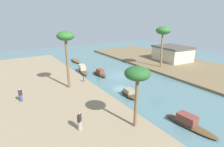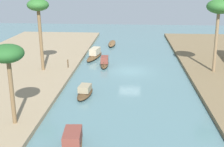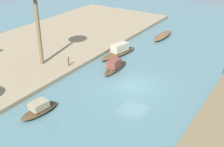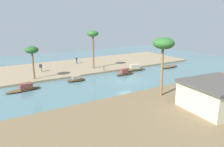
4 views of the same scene
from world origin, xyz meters
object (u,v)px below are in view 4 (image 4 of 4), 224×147
at_px(sampan_with_tall_canopy, 24,88).
at_px(palm_tree_left_near, 93,36).
at_px(sampan_downstream_large, 125,73).
at_px(palm_tree_right_tall, 164,45).
at_px(sampan_open_hull, 76,79).
at_px(sampan_midstream, 134,69).
at_px(sampan_with_red_awning, 169,67).
at_px(palm_tree_left_far, 32,51).
at_px(mooring_post, 104,68).
at_px(riverside_building, 218,95).
at_px(person_on_near_bank, 77,60).
at_px(person_by_mooring, 41,68).

relative_size(sampan_with_tall_canopy, palm_tree_left_near, 0.67).
xyz_separation_m(sampan_downstream_large, palm_tree_right_tall, (2.48, 12.26, 6.73)).
bearing_deg(sampan_open_hull, sampan_with_tall_canopy, 10.97).
relative_size(sampan_midstream, sampan_with_red_awning, 1.15).
height_order(sampan_with_tall_canopy, palm_tree_left_far, palm_tree_left_far).
bearing_deg(sampan_midstream, palm_tree_left_near, -25.07).
distance_m(sampan_downstream_large, mooring_post, 4.64).
xyz_separation_m(sampan_open_hull, palm_tree_right_tall, (-7.00, 13.07, 6.79)).
relative_size(sampan_with_tall_canopy, palm_tree_right_tall, 0.67).
distance_m(sampan_downstream_large, palm_tree_left_far, 16.90).
bearing_deg(mooring_post, sampan_downstream_large, 119.71).
xyz_separation_m(sampan_with_red_awning, riverside_building, (11.50, 18.68, 1.70)).
xyz_separation_m(sampan_with_tall_canopy, riverside_building, (-18.06, 18.88, 1.57)).
relative_size(palm_tree_left_near, palm_tree_left_far, 1.38).
bearing_deg(sampan_with_tall_canopy, sampan_with_red_awning, 174.79).
bearing_deg(riverside_building, sampan_downstream_large, -84.09).
xyz_separation_m(sampan_midstream, palm_tree_left_near, (6.81, -4.92, 6.56)).
bearing_deg(sampan_with_tall_canopy, palm_tree_left_far, -122.20).
relative_size(sampan_midstream, mooring_post, 5.71).
bearing_deg(palm_tree_left_near, sampan_downstream_large, 116.39).
relative_size(mooring_post, riverside_building, 0.12).
bearing_deg(mooring_post, riverside_building, 96.24).
distance_m(sampan_open_hull, palm_tree_left_near, 10.80).
height_order(person_on_near_bank, riverside_building, riverside_building).
bearing_deg(sampan_with_red_awning, palm_tree_left_far, -9.21).
distance_m(sampan_with_tall_canopy, person_by_mooring, 10.11).
bearing_deg(sampan_downstream_large, riverside_building, 88.27).
relative_size(sampan_midstream, palm_tree_right_tall, 0.70).
relative_size(sampan_midstream, palm_tree_left_far, 0.96).
relative_size(sampan_with_red_awning, person_by_mooring, 2.74).
relative_size(sampan_midstream, sampan_downstream_large, 1.33).
relative_size(sampan_with_tall_canopy, person_by_mooring, 3.05).
xyz_separation_m(mooring_post, palm_tree_left_far, (13.22, -0.71, 4.37)).
height_order(sampan_open_hull, person_on_near_bank, person_on_near_bank).
bearing_deg(sampan_open_hull, sampan_midstream, -169.45).
relative_size(person_on_near_bank, palm_tree_right_tall, 0.20).
bearing_deg(sampan_with_tall_canopy, palm_tree_left_near, -160.93).
bearing_deg(mooring_post, palm_tree_right_tall, 89.31).
distance_m(sampan_midstream, palm_tree_left_near, 10.66).
bearing_deg(sampan_with_red_awning, person_on_near_bank, -37.86).
bearing_deg(palm_tree_left_near, sampan_with_red_awning, 156.06).
height_order(sampan_downstream_large, palm_tree_left_near, palm_tree_left_near).
bearing_deg(person_by_mooring, palm_tree_left_near, -149.65).
bearing_deg(sampan_midstream, palm_tree_left_far, 1.79).
distance_m(sampan_with_tall_canopy, riverside_building, 26.17).
bearing_deg(mooring_post, person_on_near_bank, -75.90).
distance_m(sampan_open_hull, palm_tree_left_far, 8.66).
height_order(person_by_mooring, riverside_building, riverside_building).
distance_m(sampan_with_red_awning, palm_tree_left_near, 17.74).
relative_size(sampan_downstream_large, palm_tree_right_tall, 0.52).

